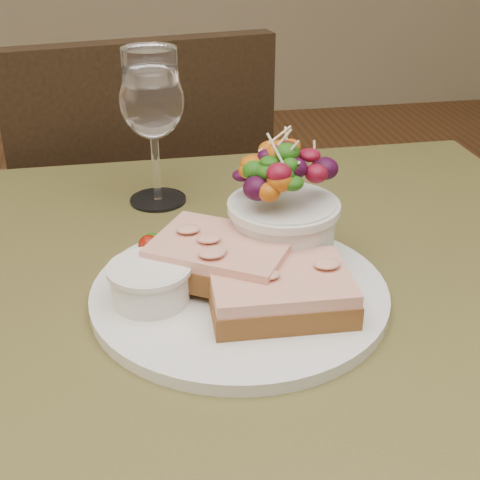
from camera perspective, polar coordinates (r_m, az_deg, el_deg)
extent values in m
cube|color=#4E4521|center=(0.64, 1.07, -7.21)|extent=(0.80, 0.80, 0.04)
cylinder|color=black|center=(1.22, 13.78, -10.73)|extent=(0.05, 0.05, 0.71)
cube|color=black|center=(1.36, -9.05, -0.92)|extent=(0.48, 0.48, 0.04)
cube|color=black|center=(1.09, -7.87, 4.90)|extent=(0.42, 0.11, 0.45)
cube|color=black|center=(1.48, -8.40, -8.57)|extent=(0.41, 0.41, 0.45)
cylinder|color=white|center=(0.64, -0.04, -4.55)|extent=(0.28, 0.28, 0.01)
cube|color=#4B3014|center=(0.60, 3.43, -4.83)|extent=(0.13, 0.10, 0.02)
cube|color=#F4E5B9|center=(0.59, 3.48, -3.46)|extent=(0.13, 0.10, 0.01)
cube|color=#4B3014|center=(0.64, -1.56, -1.91)|extent=(0.16, 0.15, 0.02)
cube|color=#F4E5B9|center=(0.63, -1.58, -0.56)|extent=(0.16, 0.14, 0.01)
cylinder|color=white|center=(0.61, -7.68, -3.66)|extent=(0.07, 0.07, 0.04)
cylinder|color=brown|center=(0.60, -7.77, -2.45)|extent=(0.06, 0.06, 0.01)
cylinder|color=white|center=(0.67, 3.68, 0.95)|extent=(0.10, 0.10, 0.06)
ellipsoid|color=#0F3C0B|center=(0.65, 3.83, 5.35)|extent=(0.09, 0.09, 0.06)
ellipsoid|color=#0F3C0B|center=(0.70, -6.59, -0.33)|extent=(0.04, 0.04, 0.01)
sphere|color=maroon|center=(0.69, -7.78, -0.46)|extent=(0.02, 0.02, 0.02)
cylinder|color=white|center=(0.84, -7.00, 3.43)|extent=(0.07, 0.07, 0.00)
cylinder|color=white|center=(0.82, -7.19, 6.40)|extent=(0.01, 0.01, 0.09)
ellipsoid|color=white|center=(0.80, -7.53, 11.75)|extent=(0.08, 0.08, 0.09)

